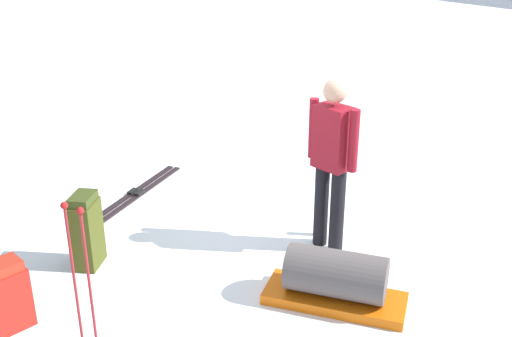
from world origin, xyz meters
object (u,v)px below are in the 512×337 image
(backpack_large_dark, at_px, (86,231))
(gear_sled, at_px, (336,280))
(skier_standing, at_px, (332,157))
(backpack_bright, at_px, (3,297))
(thermos_bottle, at_px, (319,224))
(ski_poles_planted_near, at_px, (82,283))
(ski_pair_near, at_px, (136,194))

(backpack_large_dark, xyz_separation_m, gear_sled, (1.94, 1.25, -0.13))
(skier_standing, relative_size, gear_sled, 1.36)
(backpack_bright, xyz_separation_m, thermos_bottle, (0.62, 2.96, -0.16))
(ski_poles_planted_near, distance_m, gear_sled, 2.08)
(ski_pair_near, distance_m, backpack_bright, 2.57)
(gear_sled, bearing_deg, ski_pair_near, -177.98)
(backpack_bright, bearing_deg, ski_poles_planted_near, 17.20)
(backpack_bright, bearing_deg, backpack_large_dark, 114.79)
(backpack_bright, distance_m, ski_poles_planted_near, 1.02)
(skier_standing, relative_size, backpack_bright, 2.89)
(ski_pair_near, xyz_separation_m, gear_sled, (2.99, 0.11, 0.21))
(ski_pair_near, distance_m, backpack_large_dark, 1.58)
(backpack_large_dark, relative_size, ski_poles_planted_near, 0.55)
(backpack_large_dark, bearing_deg, ski_poles_planted_near, -26.98)
(thermos_bottle, bearing_deg, ski_pair_near, -157.28)
(ski_poles_planted_near, bearing_deg, backpack_large_dark, 153.02)
(ski_poles_planted_near, distance_m, thermos_bottle, 2.77)
(ski_pair_near, bearing_deg, gear_sled, 2.02)
(backpack_large_dark, relative_size, backpack_bright, 1.23)
(skier_standing, distance_m, backpack_bright, 3.04)
(backpack_large_dark, xyz_separation_m, thermos_bottle, (1.05, 2.02, -0.22))
(skier_standing, bearing_deg, backpack_large_dark, -123.71)
(gear_sled, xyz_separation_m, thermos_bottle, (-0.89, 0.77, -0.09))
(gear_sled, bearing_deg, skier_standing, 135.60)
(gear_sled, distance_m, thermos_bottle, 1.18)
(skier_standing, xyz_separation_m, thermos_bottle, (-0.22, 0.11, -0.82))
(ski_pair_near, bearing_deg, skier_standing, 18.24)
(gear_sled, relative_size, thermos_bottle, 4.81)
(skier_standing, bearing_deg, gear_sled, -44.40)
(ski_pair_near, height_order, backpack_large_dark, backpack_large_dark)
(ski_poles_planted_near, height_order, gear_sled, ski_poles_planted_near)
(backpack_large_dark, height_order, backpack_bright, backpack_large_dark)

